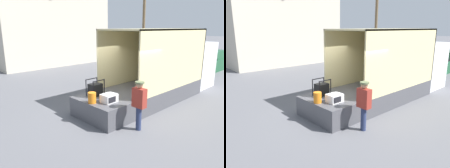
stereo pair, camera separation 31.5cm
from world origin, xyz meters
The scene contains 10 objects.
ground_plane centered at (0.00, 0.00, 0.00)m, with size 160.00×160.00×0.00m, color slate.
box_truck centered at (4.23, 0.00, 1.02)m, with size 6.98×2.23×3.21m.
tailgate_deck centered at (-0.71, 0.00, 0.37)m, with size 1.42×2.12×0.74m, color #4C4C51.
microwave centered at (-0.75, -0.40, 0.88)m, with size 0.52×0.43×0.29m.
portable_generator centered at (-0.59, 0.51, 0.98)m, with size 0.58×0.46×0.64m.
orange_bucket centered at (-1.24, -0.07, 0.93)m, with size 0.28×0.28×0.38m.
worker_person centered at (-0.50, -1.54, 0.99)m, with size 0.29×0.44×1.63m.
pickup_truck_green centered at (11.48, 1.31, 0.63)m, with size 4.87×1.97×1.51m.
house_backdrop centered at (4.51, 14.26, 5.15)m, with size 10.42×7.78×10.10m.
utility_pole centered at (12.13, 8.19, 4.18)m, with size 1.80×0.28×8.05m.
Camera 1 is at (-5.71, -5.65, 3.27)m, focal length 35.00 mm.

